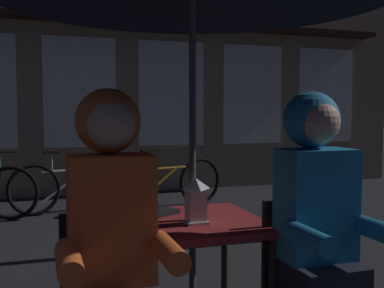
% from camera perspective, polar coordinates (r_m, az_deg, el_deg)
% --- Properties ---
extents(cafe_table, '(0.72, 0.72, 0.74)m').
position_cam_1_polar(cafe_table, '(2.47, 0.06, -11.61)').
color(cafe_table, maroon).
rests_on(cafe_table, ground_plane).
extents(lantern, '(0.11, 0.11, 0.23)m').
position_cam_1_polar(lantern, '(2.34, 0.46, -6.89)').
color(lantern, white).
rests_on(lantern, cafe_table).
extents(chair_right, '(0.40, 0.40, 0.87)m').
position_cam_1_polar(chair_right, '(2.39, 14.43, -16.00)').
color(chair_right, black).
rests_on(chair_right, ground_plane).
extents(person_left_hooded, '(0.45, 0.56, 1.40)m').
position_cam_1_polar(person_left_hooded, '(1.91, -9.84, -9.91)').
color(person_left_hooded, black).
rests_on(person_left_hooded, ground_plane).
extents(person_right_hooded, '(0.45, 0.56, 1.40)m').
position_cam_1_polar(person_right_hooded, '(2.25, 15.37, -7.85)').
color(person_right_hooded, black).
rests_on(person_right_hooded, ground_plane).
extents(shopfront_building, '(10.00, 0.93, 6.20)m').
position_cam_1_polar(shopfront_building, '(7.97, -8.50, 16.91)').
color(shopfront_building, '#937A56').
rests_on(shopfront_building, ground_plane).
extents(bicycle_third, '(1.66, 0.34, 0.84)m').
position_cam_1_polar(bicycle_third, '(6.21, -14.29, -4.97)').
color(bicycle_third, black).
rests_on(bicycle_third, ground_plane).
extents(bicycle_fourth, '(1.64, 0.44, 0.84)m').
position_cam_1_polar(bicycle_fourth, '(6.24, -3.01, -4.81)').
color(bicycle_fourth, black).
rests_on(bicycle_fourth, ground_plane).
extents(book, '(0.24, 0.22, 0.02)m').
position_cam_1_polar(book, '(2.57, -4.14, -8.39)').
color(book, black).
rests_on(book, cafe_table).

